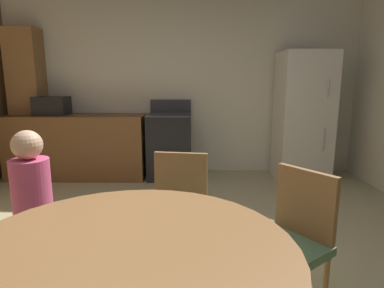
{
  "coord_description": "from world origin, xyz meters",
  "views": [
    {
      "loc": [
        0.22,
        -1.86,
        1.36
      ],
      "look_at": [
        0.19,
        1.02,
        0.79
      ],
      "focal_mm": 29.55,
      "sensor_mm": 36.0,
      "label": 1
    }
  ],
  "objects_px": {
    "chair_north": "(178,208)",
    "chair_northeast": "(291,236)",
    "dining_table": "(126,286)",
    "person_child": "(34,215)",
    "oven_range": "(170,145)",
    "microwave": "(52,106)",
    "refrigerator": "(303,117)"
  },
  "relations": [
    {
      "from": "microwave",
      "to": "refrigerator",
      "type": "bearing_deg",
      "value": -0.82
    },
    {
      "from": "chair_northeast",
      "to": "person_child",
      "type": "bearing_deg",
      "value": -40.67
    },
    {
      "from": "microwave",
      "to": "chair_north",
      "type": "height_order",
      "value": "microwave"
    },
    {
      "from": "chair_northeast",
      "to": "person_child",
      "type": "distance_m",
      "value": 1.51
    },
    {
      "from": "microwave",
      "to": "person_child",
      "type": "height_order",
      "value": "microwave"
    },
    {
      "from": "oven_range",
      "to": "microwave",
      "type": "distance_m",
      "value": 1.74
    },
    {
      "from": "person_child",
      "to": "oven_range",
      "type": "bearing_deg",
      "value": 122.41
    },
    {
      "from": "oven_range",
      "to": "refrigerator",
      "type": "xyz_separation_m",
      "value": [
        1.86,
        -0.05,
        0.41
      ]
    },
    {
      "from": "refrigerator",
      "to": "chair_north",
      "type": "distance_m",
      "value": 2.85
    },
    {
      "from": "dining_table",
      "to": "chair_northeast",
      "type": "xyz_separation_m",
      "value": [
        0.8,
        0.61,
        -0.11
      ]
    },
    {
      "from": "oven_range",
      "to": "refrigerator",
      "type": "relative_size",
      "value": 0.62
    },
    {
      "from": "oven_range",
      "to": "chair_northeast",
      "type": "distance_m",
      "value": 2.92
    },
    {
      "from": "dining_table",
      "to": "person_child",
      "type": "height_order",
      "value": "person_child"
    },
    {
      "from": "chair_northeast",
      "to": "dining_table",
      "type": "bearing_deg",
      "value": 0.0
    },
    {
      "from": "refrigerator",
      "to": "chair_northeast",
      "type": "xyz_separation_m",
      "value": [
        -0.94,
        -2.72,
        -0.38
      ]
    },
    {
      "from": "refrigerator",
      "to": "chair_northeast",
      "type": "distance_m",
      "value": 2.9
    },
    {
      "from": "oven_range",
      "to": "dining_table",
      "type": "bearing_deg",
      "value": -88.05
    },
    {
      "from": "oven_range",
      "to": "dining_table",
      "type": "distance_m",
      "value": 3.38
    },
    {
      "from": "refrigerator",
      "to": "microwave",
      "type": "xyz_separation_m",
      "value": [
        -3.51,
        0.05,
        0.15
      ]
    },
    {
      "from": "dining_table",
      "to": "person_child",
      "type": "bearing_deg",
      "value": 135.16
    },
    {
      "from": "dining_table",
      "to": "chair_north",
      "type": "xyz_separation_m",
      "value": [
        0.14,
        1.0,
        -0.11
      ]
    },
    {
      "from": "refrigerator",
      "to": "chair_north",
      "type": "bearing_deg",
      "value": -124.54
    },
    {
      "from": "oven_range",
      "to": "chair_north",
      "type": "relative_size",
      "value": 1.26
    },
    {
      "from": "dining_table",
      "to": "chair_north",
      "type": "distance_m",
      "value": 1.01
    },
    {
      "from": "chair_north",
      "to": "oven_range",
      "type": "bearing_deg",
      "value": -166.07
    },
    {
      "from": "refrigerator",
      "to": "dining_table",
      "type": "distance_m",
      "value": 3.76
    },
    {
      "from": "oven_range",
      "to": "microwave",
      "type": "height_order",
      "value": "microwave"
    },
    {
      "from": "refrigerator",
      "to": "dining_table",
      "type": "xyz_separation_m",
      "value": [
        -1.74,
        -3.33,
        -0.27
      ]
    },
    {
      "from": "chair_north",
      "to": "person_child",
      "type": "bearing_deg",
      "value": -62.79
    },
    {
      "from": "chair_north",
      "to": "chair_northeast",
      "type": "xyz_separation_m",
      "value": [
        0.67,
        -0.39,
        0.0
      ]
    },
    {
      "from": "oven_range",
      "to": "dining_table",
      "type": "height_order",
      "value": "oven_range"
    },
    {
      "from": "microwave",
      "to": "person_child",
      "type": "relative_size",
      "value": 0.4
    }
  ]
}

